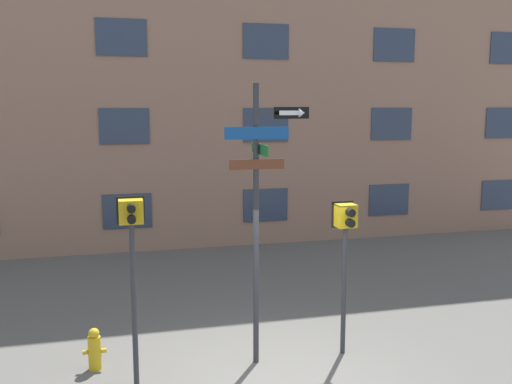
# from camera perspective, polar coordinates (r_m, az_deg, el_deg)

# --- Properties ---
(ground_plane) EXTENTS (60.00, 60.00, 0.00)m
(ground_plane) POSITION_cam_1_polar(r_m,az_deg,el_deg) (9.03, 2.59, -18.37)
(ground_plane) COLOR #595651
(building_facade) EXTENTS (24.00, 0.64, 11.80)m
(building_facade) POSITION_cam_1_polar(r_m,az_deg,el_deg) (16.61, -6.19, 14.82)
(building_facade) COLOR #936B56
(building_facade) RESTS_ON ground_plane
(street_sign_pole) EXTENTS (1.34, 0.95, 4.43)m
(street_sign_pole) POSITION_cam_1_polar(r_m,az_deg,el_deg) (8.81, 0.41, -0.84)
(street_sign_pole) COLOR #2D2D33
(street_sign_pole) RESTS_ON ground_plane
(pedestrian_signal_left) EXTENTS (0.40, 0.40, 2.82)m
(pedestrian_signal_left) POSITION_cam_1_polar(r_m,az_deg,el_deg) (8.30, -12.30, -4.78)
(pedestrian_signal_left) COLOR #2D2D33
(pedestrian_signal_left) RESTS_ON ground_plane
(pedestrian_signal_right) EXTENTS (0.37, 0.40, 2.56)m
(pedestrian_signal_right) POSITION_cam_1_polar(r_m,az_deg,el_deg) (9.38, 8.93, -4.38)
(pedestrian_signal_right) COLOR #2D2D33
(pedestrian_signal_right) RESTS_ON ground_plane
(fire_hydrant) EXTENTS (0.36, 0.20, 0.67)m
(fire_hydrant) POSITION_cam_1_polar(r_m,az_deg,el_deg) (9.57, -15.85, -14.91)
(fire_hydrant) COLOR gold
(fire_hydrant) RESTS_ON ground_plane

